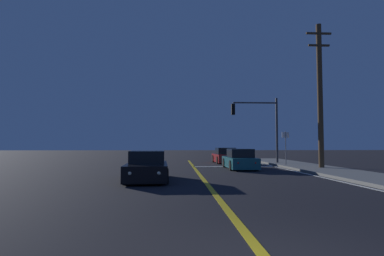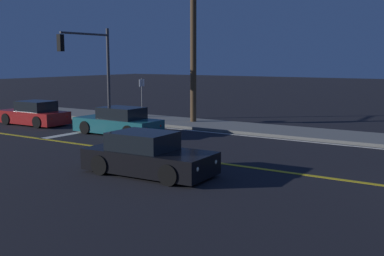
{
  "view_description": "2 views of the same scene",
  "coord_description": "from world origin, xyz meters",
  "px_view_note": "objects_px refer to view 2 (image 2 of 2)",
  "views": [
    {
      "loc": [
        -1.29,
        -3.81,
        1.65
      ],
      "look_at": [
        -0.17,
        17.52,
        2.77
      ],
      "focal_mm": 28.75,
      "sensor_mm": 36.0,
      "label": 1
    },
    {
      "loc": [
        -14.19,
        1.15,
        3.62
      ],
      "look_at": [
        -1.93,
        9.14,
        1.5
      ],
      "focal_mm": 44.34,
      "sensor_mm": 36.0,
      "label": 2
    }
  ],
  "objects_px": {
    "car_mid_block_red": "(34,114)",
    "street_sign_corner": "(142,93)",
    "traffic_signal_near_right": "(91,59)",
    "utility_pole_right": "(193,36)",
    "car_side_waiting_teal": "(119,123)",
    "car_distant_tail_black": "(148,156)"
  },
  "relations": [
    {
      "from": "car_mid_block_red",
      "to": "car_side_waiting_teal",
      "type": "bearing_deg",
      "value": -91.45
    },
    {
      "from": "car_distant_tail_black",
      "to": "traffic_signal_near_right",
      "type": "relative_size",
      "value": 0.78
    },
    {
      "from": "car_distant_tail_black",
      "to": "car_side_waiting_teal",
      "type": "bearing_deg",
      "value": -134.43
    },
    {
      "from": "car_mid_block_red",
      "to": "car_distant_tail_black",
      "type": "relative_size",
      "value": 0.99
    },
    {
      "from": "traffic_signal_near_right",
      "to": "street_sign_corner",
      "type": "bearing_deg",
      "value": 111.52
    },
    {
      "from": "traffic_signal_near_right",
      "to": "utility_pole_right",
      "type": "xyz_separation_m",
      "value": [
        2.5,
        -5.36,
        1.28
      ]
    },
    {
      "from": "car_side_waiting_teal",
      "to": "car_distant_tail_black",
      "type": "distance_m",
      "value": 8.37
    },
    {
      "from": "car_mid_block_red",
      "to": "car_distant_tail_black",
      "type": "distance_m",
      "value": 13.71
    },
    {
      "from": "car_mid_block_red",
      "to": "street_sign_corner",
      "type": "relative_size",
      "value": 1.64
    },
    {
      "from": "utility_pole_right",
      "to": "street_sign_corner",
      "type": "relative_size",
      "value": 3.72
    },
    {
      "from": "traffic_signal_near_right",
      "to": "car_distant_tail_black",
      "type": "bearing_deg",
      "value": 52.23
    },
    {
      "from": "car_side_waiting_teal",
      "to": "street_sign_corner",
      "type": "relative_size",
      "value": 1.76
    },
    {
      "from": "car_mid_block_red",
      "to": "traffic_signal_near_right",
      "type": "distance_m",
      "value": 4.45
    },
    {
      "from": "car_side_waiting_teal",
      "to": "car_distant_tail_black",
      "type": "relative_size",
      "value": 1.06
    },
    {
      "from": "car_distant_tail_black",
      "to": "utility_pole_right",
      "type": "distance_m",
      "value": 12.67
    },
    {
      "from": "car_mid_block_red",
      "to": "traffic_signal_near_right",
      "type": "height_order",
      "value": "traffic_signal_near_right"
    },
    {
      "from": "car_mid_block_red",
      "to": "street_sign_corner",
      "type": "xyz_separation_m",
      "value": [
        3.7,
        -4.73,
        1.14
      ]
    },
    {
      "from": "car_side_waiting_teal",
      "to": "street_sign_corner",
      "type": "xyz_separation_m",
      "value": [
        3.72,
        1.55,
        1.14
      ]
    },
    {
      "from": "car_side_waiting_teal",
      "to": "car_mid_block_red",
      "type": "xyz_separation_m",
      "value": [
        0.02,
        6.28,
        -0.0
      ]
    },
    {
      "from": "car_mid_block_red",
      "to": "utility_pole_right",
      "type": "bearing_deg",
      "value": -56.3
    },
    {
      "from": "car_side_waiting_teal",
      "to": "traffic_signal_near_right",
      "type": "distance_m",
      "value": 5.93
    },
    {
      "from": "street_sign_corner",
      "to": "car_side_waiting_teal",
      "type": "bearing_deg",
      "value": -157.41
    }
  ]
}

